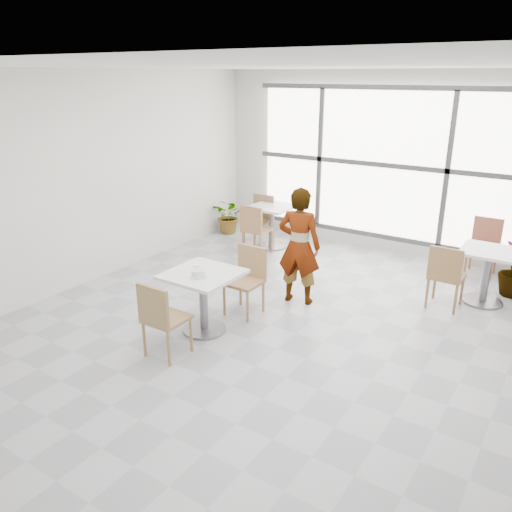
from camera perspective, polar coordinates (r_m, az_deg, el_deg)
The scene contains 18 objects.
floor at distance 6.35m, azimuth 1.51°, elevation -7.75°, with size 7.00×7.00×0.00m, color #9E9EA5.
ceiling at distance 5.63m, azimuth 1.80°, elevation 20.46°, with size 7.00×7.00×0.00m, color white.
wall_back at distance 8.91m, azimuth 13.83°, elevation 9.97°, with size 6.00×6.00×0.00m, color silver.
wall_left at distance 7.78m, azimuth -17.66°, elevation 8.25°, with size 7.00×7.00×0.00m, color silver.
window at distance 8.85m, azimuth 13.68°, elevation 9.92°, with size 4.60×0.07×2.52m.
main_table at distance 6.03m, azimuth -5.94°, elevation -3.88°, with size 0.80×0.80×0.75m.
chair_near at distance 5.55m, azimuth -10.57°, elevation -6.57°, with size 0.42×0.42×0.87m.
chair_far at distance 6.51m, azimuth -0.96°, elevation -2.17°, with size 0.42×0.42×0.87m.
oatmeal_bowl at distance 5.82m, azimuth -6.44°, elevation -1.90°, with size 0.21×0.21×0.10m.
coffee_cup at distance 6.03m, azimuth -6.68°, elevation -1.29°, with size 0.16×0.13×0.07m.
person at distance 6.72m, azimuth 4.85°, elevation 1.09°, with size 0.57×0.38×1.58m, color black.
bg_table_left at distance 8.99m, azimuth 1.76°, elevation 3.99°, with size 0.70×0.70×0.75m.
bg_table_right at distance 7.42m, azimuth 24.45°, elevation -1.30°, with size 0.70×0.70×0.75m.
bg_chair_left_near at distance 8.56m, azimuth -0.15°, elevation 3.28°, with size 0.42×0.42×0.87m.
bg_chair_left_far at distance 9.23m, azimuth 0.49°, elevation 4.50°, with size 0.42×0.42×0.87m.
bg_chair_right_near at distance 7.02m, azimuth 20.45°, elevation -1.79°, with size 0.42×0.42×0.87m.
bg_chair_right_far at distance 8.50m, azimuth 24.19°, elevation 1.38°, with size 0.42×0.42×0.87m.
plant_left at distance 9.86m, azimuth -2.97°, elevation 4.50°, with size 0.61×0.53×0.68m, color #517539.
Camera 1 is at (2.97, -4.78, 2.93)m, focal length 35.78 mm.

